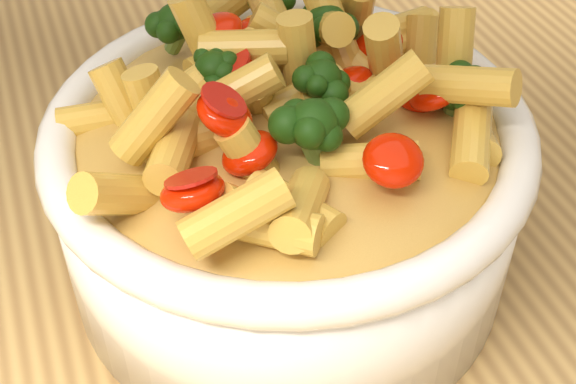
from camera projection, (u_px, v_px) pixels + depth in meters
name	position (u px, v px, depth m)	size (l,w,h in m)	color
table	(345.00, 359.00, 0.55)	(1.20, 0.80, 0.90)	tan
serving_bowl	(288.00, 190.00, 0.44)	(0.26, 0.26, 0.11)	white
pasta_salad	(288.00, 88.00, 0.40)	(0.20, 0.20, 0.05)	#E6C048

